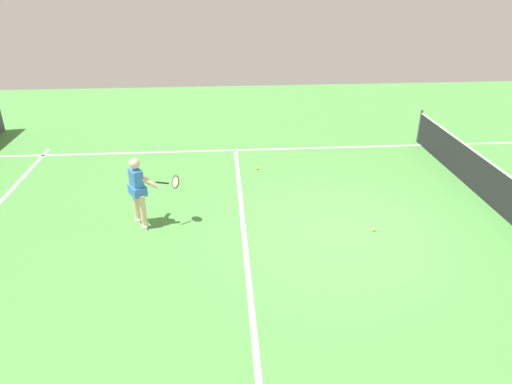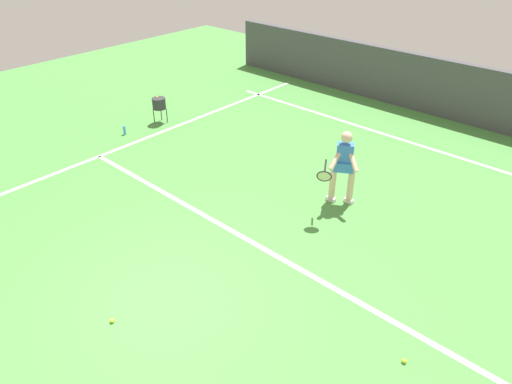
{
  "view_description": "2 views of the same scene",
  "coord_description": "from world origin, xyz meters",
  "px_view_note": "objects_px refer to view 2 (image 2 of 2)",
  "views": [
    {
      "loc": [
        8.41,
        -2.42,
        5.07
      ],
      "look_at": [
        -0.3,
        -1.76,
        0.8
      ],
      "focal_mm": 32.52,
      "sensor_mm": 36.0,
      "label": 1
    },
    {
      "loc": [
        -4.64,
        2.88,
        5.22
      ],
      "look_at": [
        -0.21,
        -2.02,
        1.12
      ],
      "focal_mm": 32.97,
      "sensor_mm": 36.0,
      "label": 2
    }
  ],
  "objects_px": {
    "ball_hopper": "(159,104)",
    "water_bottle": "(124,130)",
    "tennis_ball_mid": "(404,361)",
    "tennis_player": "(343,166)",
    "tennis_ball_near": "(112,321)"
  },
  "relations": [
    {
      "from": "tennis_player",
      "to": "tennis_ball_mid",
      "type": "bearing_deg",
      "value": 136.11
    },
    {
      "from": "tennis_ball_mid",
      "to": "ball_hopper",
      "type": "relative_size",
      "value": 0.09
    },
    {
      "from": "tennis_ball_mid",
      "to": "water_bottle",
      "type": "relative_size",
      "value": 0.28
    },
    {
      "from": "tennis_ball_mid",
      "to": "ball_hopper",
      "type": "height_order",
      "value": "ball_hopper"
    },
    {
      "from": "tennis_ball_near",
      "to": "water_bottle",
      "type": "relative_size",
      "value": 0.28
    },
    {
      "from": "ball_hopper",
      "to": "water_bottle",
      "type": "distance_m",
      "value": 1.21
    },
    {
      "from": "tennis_player",
      "to": "ball_hopper",
      "type": "bearing_deg",
      "value": -1.09
    },
    {
      "from": "tennis_player",
      "to": "water_bottle",
      "type": "distance_m",
      "value": 6.14
    },
    {
      "from": "tennis_player",
      "to": "tennis_ball_near",
      "type": "distance_m",
      "value": 5.04
    },
    {
      "from": "tennis_ball_near",
      "to": "ball_hopper",
      "type": "bearing_deg",
      "value": -43.6
    },
    {
      "from": "tennis_ball_near",
      "to": "tennis_ball_mid",
      "type": "height_order",
      "value": "same"
    },
    {
      "from": "water_bottle",
      "to": "tennis_ball_mid",
      "type": "bearing_deg",
      "value": 169.12
    },
    {
      "from": "tennis_player",
      "to": "water_bottle",
      "type": "xyz_separation_m",
      "value": [
        6.01,
        1.02,
        -0.73
      ]
    },
    {
      "from": "ball_hopper",
      "to": "tennis_player",
      "type": "bearing_deg",
      "value": 178.91
    },
    {
      "from": "ball_hopper",
      "to": "tennis_ball_mid",
      "type": "bearing_deg",
      "value": 162.09
    }
  ]
}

